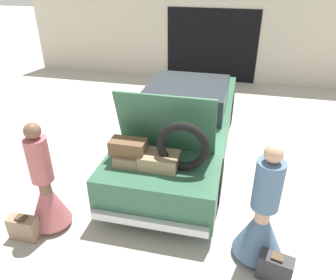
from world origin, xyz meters
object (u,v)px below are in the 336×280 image
(car, at_px, (184,123))
(suitcase_beside_left_person, at_px, (24,228))
(suitcase_beside_right_person, at_px, (275,268))
(person_left, at_px, (46,192))
(person_right, at_px, (262,220))

(car, height_order, suitcase_beside_left_person, car)
(suitcase_beside_left_person, bearing_deg, suitcase_beside_right_person, 1.47)
(car, xyz_separation_m, suitcase_beside_right_person, (1.68, -2.83, -0.42))
(person_left, bearing_deg, suitcase_beside_right_person, 89.14)
(person_left, bearing_deg, car, 153.90)
(person_right, relative_size, suitcase_beside_right_person, 3.84)
(car, distance_m, suitcase_beside_left_person, 3.41)
(car, bearing_deg, suitcase_beside_right_person, -59.36)
(person_left, height_order, suitcase_beside_right_person, person_left)
(person_left, bearing_deg, person_right, 95.53)
(person_left, distance_m, suitcase_beside_right_person, 3.18)
(person_right, distance_m, suitcase_beside_left_person, 3.23)
(person_left, distance_m, suitcase_beside_left_person, 0.58)
(person_right, bearing_deg, suitcase_beside_right_person, -149.82)
(suitcase_beside_left_person, xyz_separation_m, suitcase_beside_right_person, (3.38, 0.09, 0.01))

